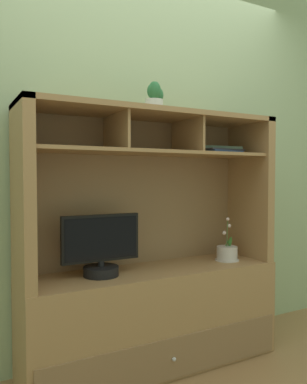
{
  "coord_description": "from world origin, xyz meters",
  "views": [
    {
      "loc": [
        -1.1,
        -2.03,
        1.16
      ],
      "look_at": [
        0.0,
        0.0,
        1.07
      ],
      "focal_mm": 35.68,
      "sensor_mm": 36.0,
      "label": 1
    }
  ],
  "objects_px": {
    "media_console": "(153,288)",
    "potted_orchid": "(227,253)",
    "potted_succulent": "(155,96)",
    "tv_monitor": "(101,250)",
    "magazine_stack_left": "(216,151)"
  },
  "relations": [
    {
      "from": "media_console",
      "to": "tv_monitor",
      "type": "height_order",
      "value": "media_console"
    },
    {
      "from": "potted_succulent",
      "to": "potted_orchid",
      "type": "bearing_deg",
      "value": -1.88
    },
    {
      "from": "media_console",
      "to": "potted_orchid",
      "type": "xyz_separation_m",
      "value": [
        0.55,
        -0.04,
        0.17
      ]
    },
    {
      "from": "magazine_stack_left",
      "to": "potted_succulent",
      "type": "relative_size",
      "value": 1.93
    },
    {
      "from": "potted_orchid",
      "to": "media_console",
      "type": "bearing_deg",
      "value": 175.91
    },
    {
      "from": "tv_monitor",
      "to": "potted_succulent",
      "type": "relative_size",
      "value": 2.53
    },
    {
      "from": "potted_orchid",
      "to": "potted_succulent",
      "type": "height_order",
      "value": "potted_succulent"
    },
    {
      "from": "magazine_stack_left",
      "to": "media_console",
      "type": "bearing_deg",
      "value": -174.27
    },
    {
      "from": "potted_orchid",
      "to": "magazine_stack_left",
      "type": "distance_m",
      "value": 0.7
    },
    {
      "from": "media_console",
      "to": "magazine_stack_left",
      "type": "bearing_deg",
      "value": 5.73
    },
    {
      "from": "media_console",
      "to": "magazine_stack_left",
      "type": "distance_m",
      "value": 1.01
    },
    {
      "from": "media_console",
      "to": "potted_orchid",
      "type": "height_order",
      "value": "media_console"
    },
    {
      "from": "magazine_stack_left",
      "to": "potted_orchid",
      "type": "bearing_deg",
      "value": -74.16
    },
    {
      "from": "media_console",
      "to": "potted_succulent",
      "type": "height_order",
      "value": "potted_succulent"
    },
    {
      "from": "magazine_stack_left",
      "to": "potted_succulent",
      "type": "distance_m",
      "value": 0.6
    }
  ]
}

